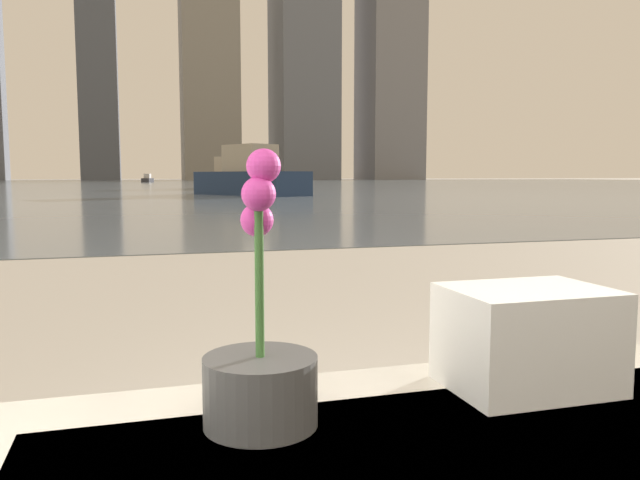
% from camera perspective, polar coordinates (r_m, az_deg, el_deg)
% --- Properties ---
extents(potted_orchid, '(0.15, 0.15, 0.37)m').
position_cam_1_polar(potted_orchid, '(0.86, -5.47, -11.67)').
color(potted_orchid, '#4C4C4C').
rests_on(potted_orchid, bathtub).
extents(towel_stack, '(0.25, 0.19, 0.16)m').
position_cam_1_polar(towel_stack, '(1.05, 18.40, -8.49)').
color(towel_stack, white).
rests_on(towel_stack, bathtub).
extents(harbor_water, '(180.00, 110.00, 0.01)m').
position_cam_1_polar(harbor_water, '(61.87, -15.88, 4.93)').
color(harbor_water, slate).
rests_on(harbor_water, ground_plane).
extents(harbor_boat_1, '(1.59, 2.92, 1.04)m').
position_cam_1_polar(harbor_boat_1, '(80.76, -15.49, 5.38)').
color(harbor_boat_1, '#2D2D33').
rests_on(harbor_boat_1, harbor_water).
extents(harbor_boat_2, '(4.43, 5.96, 2.14)m').
position_cam_1_polar(harbor_boat_2, '(27.00, -6.40, 5.71)').
color(harbor_boat_2, navy).
rests_on(harbor_boat_2, harbor_water).
extents(harbor_boat_5, '(3.29, 5.60, 1.99)m').
position_cam_1_polar(harbor_boat_5, '(39.90, -8.46, 5.67)').
color(harbor_boat_5, '#4C4C51').
rests_on(harbor_boat_5, harbor_water).
extents(skyline_tower_2, '(6.23, 12.81, 56.45)m').
position_cam_1_polar(skyline_tower_2, '(121.13, -19.76, 18.66)').
color(skyline_tower_2, '#4C515B').
rests_on(skyline_tower_2, ground_plane).
extents(skyline_tower_3, '(10.19, 9.37, 38.23)m').
position_cam_1_polar(skyline_tower_3, '(120.03, -10.09, 14.60)').
color(skyline_tower_3, gray).
rests_on(skyline_tower_3, ground_plane).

